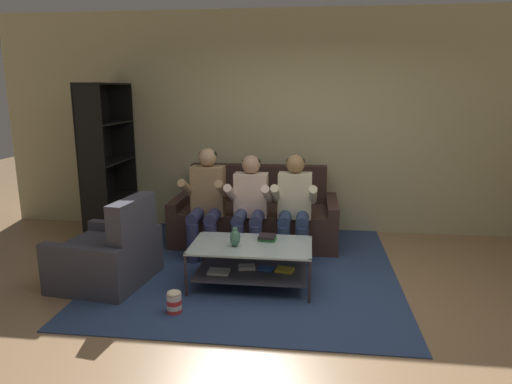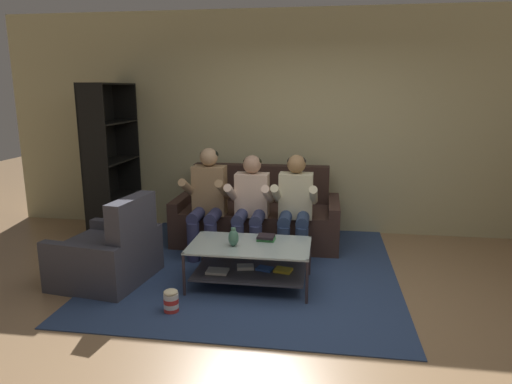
% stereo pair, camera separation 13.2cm
% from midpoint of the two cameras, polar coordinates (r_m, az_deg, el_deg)
% --- Properties ---
extents(ground, '(16.80, 16.80, 0.00)m').
position_cam_midpoint_polar(ground, '(4.14, 5.81, -14.66)').
color(ground, '#9C7853').
extents(back_partition, '(8.40, 0.12, 2.90)m').
position_cam_midpoint_polar(back_partition, '(6.15, 7.29, 8.47)').
color(back_partition, '#BDB788').
rests_on(back_partition, ground).
extents(couch, '(2.03, 0.91, 0.93)m').
position_cam_midpoint_polar(couch, '(5.78, 0.84, -3.26)').
color(couch, '#3D2A24').
rests_on(couch, ground).
extents(person_seated_left, '(0.50, 0.58, 1.24)m').
position_cam_midpoint_polar(person_seated_left, '(5.26, -5.39, -0.72)').
color(person_seated_left, navy).
rests_on(person_seated_left, ground).
extents(person_seated_middle, '(0.50, 0.58, 1.17)m').
position_cam_midpoint_polar(person_seated_middle, '(5.17, 0.04, -1.30)').
color(person_seated_middle, navy).
rests_on(person_seated_middle, ground).
extents(person_seated_right, '(0.50, 0.58, 1.18)m').
position_cam_midpoint_polar(person_seated_right, '(5.12, 5.63, -1.42)').
color(person_seated_right, navy).
rests_on(person_seated_right, ground).
extents(coffee_table, '(1.17, 0.68, 0.43)m').
position_cam_midpoint_polar(coffee_table, '(4.50, 0.07, -8.31)').
color(coffee_table, '#ABBFBB').
rests_on(coffee_table, ground).
extents(area_rug, '(3.05, 3.30, 0.01)m').
position_cam_midpoint_polar(area_rug, '(5.12, 0.30, -8.98)').
color(area_rug, navy).
rests_on(area_rug, ground).
extents(vase, '(0.10, 0.10, 0.18)m').
position_cam_midpoint_polar(vase, '(4.38, -1.97, -5.71)').
color(vase, '#427560').
rests_on(vase, coffee_table).
extents(book_stack, '(0.18, 0.16, 0.05)m').
position_cam_midpoint_polar(book_stack, '(4.56, 2.10, -5.73)').
color(book_stack, '#388D47').
rests_on(book_stack, coffee_table).
extents(bookshelf, '(0.35, 0.96, 1.97)m').
position_cam_midpoint_polar(bookshelf, '(6.24, -17.12, 0.95)').
color(bookshelf, black).
rests_on(bookshelf, ground).
extents(armchair, '(0.94, 1.00, 0.88)m').
position_cam_midpoint_polar(armchair, '(4.82, -17.14, -7.50)').
color(armchair, '#3D3D48').
rests_on(armchair, ground).
extents(popcorn_tub, '(0.13, 0.13, 0.21)m').
position_cam_midpoint_polar(popcorn_tub, '(4.12, -9.64, -13.26)').
color(popcorn_tub, red).
rests_on(popcorn_tub, ground).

